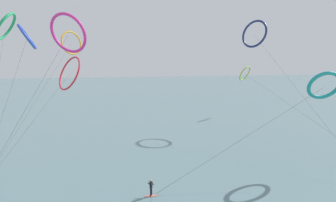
{
  "coord_description": "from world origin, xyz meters",
  "views": [
    {
      "loc": [
        -7.0,
        -13.33,
        13.38
      ],
      "look_at": [
        0.0,
        19.02,
        8.59
      ],
      "focal_mm": 31.18,
      "sensor_mm": 36.0,
      "label": 1
    }
  ],
  "objects_px": {
    "kite_teal": "(324,86)",
    "kite_lime": "(245,74)",
    "kite_navy": "(254,34)",
    "kite_magenta": "(68,33)",
    "surfer_coral": "(151,189)",
    "kite_emerald": "(5,27)",
    "kite_crimson": "(69,73)",
    "kite_amber": "(71,43)",
    "kite_cobalt": "(27,37)"
  },
  "relations": [
    {
      "from": "kite_teal",
      "to": "kite_emerald",
      "type": "bearing_deg",
      "value": -15.91
    },
    {
      "from": "kite_magenta",
      "to": "kite_amber",
      "type": "bearing_deg",
      "value": -51.73
    },
    {
      "from": "kite_magenta",
      "to": "kite_teal",
      "type": "relative_size",
      "value": 0.81
    },
    {
      "from": "kite_emerald",
      "to": "kite_amber",
      "type": "bearing_deg",
      "value": 108.61
    },
    {
      "from": "kite_amber",
      "to": "kite_cobalt",
      "type": "distance_m",
      "value": 13.44
    },
    {
      "from": "kite_teal",
      "to": "kite_lime",
      "type": "height_order",
      "value": "kite_teal"
    },
    {
      "from": "kite_crimson",
      "to": "kite_magenta",
      "type": "bearing_deg",
      "value": -24.15
    },
    {
      "from": "surfer_coral",
      "to": "kite_amber",
      "type": "relative_size",
      "value": 0.07
    },
    {
      "from": "kite_navy",
      "to": "kite_lime",
      "type": "distance_m",
      "value": 14.36
    },
    {
      "from": "kite_cobalt",
      "to": "kite_lime",
      "type": "height_order",
      "value": "kite_cobalt"
    },
    {
      "from": "surfer_coral",
      "to": "kite_magenta",
      "type": "bearing_deg",
      "value": -119.25
    },
    {
      "from": "kite_teal",
      "to": "kite_cobalt",
      "type": "bearing_deg",
      "value": -6.33
    },
    {
      "from": "kite_amber",
      "to": "kite_crimson",
      "type": "distance_m",
      "value": 10.53
    },
    {
      "from": "surfer_coral",
      "to": "kite_magenta",
      "type": "xyz_separation_m",
      "value": [
        -8.5,
        13.24,
        15.79
      ]
    },
    {
      "from": "kite_navy",
      "to": "kite_cobalt",
      "type": "relative_size",
      "value": 1.89
    },
    {
      "from": "kite_emerald",
      "to": "kite_lime",
      "type": "xyz_separation_m",
      "value": [
        47.7,
        12.16,
        -8.48
      ]
    },
    {
      "from": "kite_teal",
      "to": "kite_lime",
      "type": "bearing_deg",
      "value": -89.43
    },
    {
      "from": "kite_amber",
      "to": "kite_teal",
      "type": "relative_size",
      "value": 1.08
    },
    {
      "from": "kite_navy",
      "to": "kite_crimson",
      "type": "height_order",
      "value": "kite_navy"
    },
    {
      "from": "kite_cobalt",
      "to": "kite_magenta",
      "type": "height_order",
      "value": "kite_magenta"
    },
    {
      "from": "kite_navy",
      "to": "kite_magenta",
      "type": "relative_size",
      "value": 1.77
    },
    {
      "from": "kite_navy",
      "to": "kite_cobalt",
      "type": "xyz_separation_m",
      "value": [
        -38.29,
        -11.01,
        -1.95
      ]
    },
    {
      "from": "kite_amber",
      "to": "kite_navy",
      "type": "bearing_deg",
      "value": -45.75
    },
    {
      "from": "kite_emerald",
      "to": "kite_lime",
      "type": "height_order",
      "value": "kite_emerald"
    },
    {
      "from": "kite_crimson",
      "to": "kite_amber",
      "type": "bearing_deg",
      "value": 151.35
    },
    {
      "from": "kite_teal",
      "to": "kite_crimson",
      "type": "bearing_deg",
      "value": -14.29
    },
    {
      "from": "kite_magenta",
      "to": "kite_crimson",
      "type": "xyz_separation_m",
      "value": [
        -0.69,
        5.3,
        -5.33
      ]
    },
    {
      "from": "kite_magenta",
      "to": "kite_lime",
      "type": "relative_size",
      "value": 0.42
    },
    {
      "from": "kite_magenta",
      "to": "kite_crimson",
      "type": "distance_m",
      "value": 7.55
    },
    {
      "from": "kite_crimson",
      "to": "kite_cobalt",
      "type": "bearing_deg",
      "value": -85.17
    },
    {
      "from": "kite_lime",
      "to": "kite_cobalt",
      "type": "bearing_deg",
      "value": -7.72
    },
    {
      "from": "kite_navy",
      "to": "kite_crimson",
      "type": "relative_size",
      "value": 1.96
    },
    {
      "from": "surfer_coral",
      "to": "kite_emerald",
      "type": "height_order",
      "value": "kite_emerald"
    },
    {
      "from": "kite_cobalt",
      "to": "kite_crimson",
      "type": "relative_size",
      "value": 1.04
    },
    {
      "from": "surfer_coral",
      "to": "kite_crimson",
      "type": "height_order",
      "value": "kite_crimson"
    },
    {
      "from": "kite_amber",
      "to": "kite_teal",
      "type": "distance_m",
      "value": 40.1
    },
    {
      "from": "kite_amber",
      "to": "kite_teal",
      "type": "xyz_separation_m",
      "value": [
        31.07,
        -24.65,
        -5.89
      ]
    },
    {
      "from": "kite_teal",
      "to": "kite_lime",
      "type": "distance_m",
      "value": 34.69
    },
    {
      "from": "kite_magenta",
      "to": "kite_emerald",
      "type": "height_order",
      "value": "kite_emerald"
    },
    {
      "from": "surfer_coral",
      "to": "kite_emerald",
      "type": "relative_size",
      "value": 0.07
    },
    {
      "from": "kite_emerald",
      "to": "kite_teal",
      "type": "height_order",
      "value": "kite_emerald"
    },
    {
      "from": "surfer_coral",
      "to": "kite_amber",
      "type": "height_order",
      "value": "kite_amber"
    },
    {
      "from": "kite_magenta",
      "to": "kite_cobalt",
      "type": "bearing_deg",
      "value": 14.38
    },
    {
      "from": "kite_amber",
      "to": "kite_emerald",
      "type": "bearing_deg",
      "value": 153.75
    },
    {
      "from": "surfer_coral",
      "to": "kite_navy",
      "type": "distance_m",
      "value": 39.76
    },
    {
      "from": "surfer_coral",
      "to": "kite_magenta",
      "type": "relative_size",
      "value": 0.09
    },
    {
      "from": "surfer_coral",
      "to": "kite_amber",
      "type": "distance_m",
      "value": 33.24
    },
    {
      "from": "kite_amber",
      "to": "surfer_coral",
      "type": "bearing_deg",
      "value": -113.68
    },
    {
      "from": "surfer_coral",
      "to": "kite_crimson",
      "type": "relative_size",
      "value": 0.1
    },
    {
      "from": "kite_navy",
      "to": "kite_teal",
      "type": "xyz_separation_m",
      "value": [
        -3.05,
        -22.9,
        -7.94
      ]
    }
  ]
}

